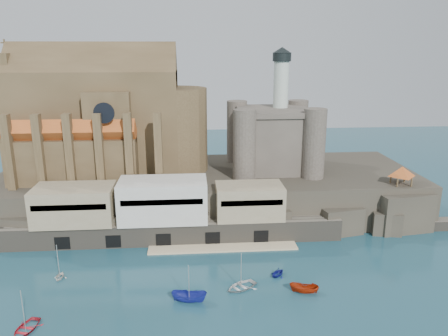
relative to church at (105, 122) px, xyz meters
name	(u,v)px	position (x,y,z in m)	size (l,w,h in m)	color
ground	(219,298)	(24.13, -41.85, -22.13)	(300.00, 300.00, 0.00)	#173D4B
promontory	(207,192)	(23.94, -2.48, -17.20)	(100.00, 36.00, 10.00)	#28241E
quay	(163,213)	(13.94, -18.78, -16.06)	(70.00, 12.00, 13.05)	#5F584C
church	(105,122)	(0.00, 0.00, 0.00)	(47.00, 25.93, 30.51)	#4A3922
castle_keep	(273,136)	(40.21, -0.78, -3.81)	(21.20, 21.20, 29.30)	#484138
rock_outcrop	(398,210)	(66.13, -16.01, -18.11)	(14.50, 10.50, 8.70)	#28241E
pavilion	(402,173)	(66.13, -15.85, -9.40)	(6.40, 6.40, 5.40)	#4A3922
boat_0	(26,330)	(-4.19, -48.07, -22.13)	(3.84, 1.11, 5.37)	#B31A26
boat_2	(189,301)	(19.27, -42.55, -22.13)	(2.18, 2.24, 5.79)	#1F2997
boat_4	(60,278)	(-3.42, -33.49, -22.13)	(2.63, 1.60, 3.04)	silver
boat_5	(304,292)	(38.23, -41.40, -22.13)	(1.83, 1.88, 4.88)	#9A2408
boat_6	(241,288)	(27.98, -39.19, -22.13)	(4.09, 1.19, 5.72)	silver
boat_7	(278,276)	(34.98, -35.59, -22.13)	(2.94, 1.80, 3.41)	navy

